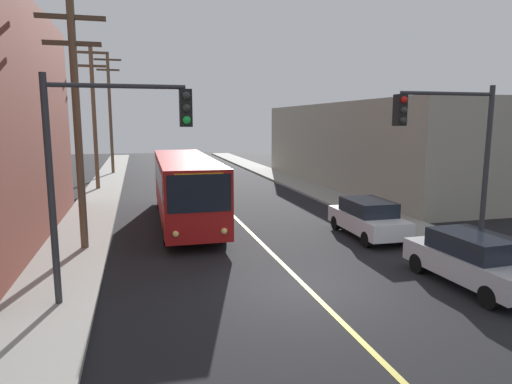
{
  "coord_description": "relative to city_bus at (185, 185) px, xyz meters",
  "views": [
    {
      "loc": [
        -4.74,
        -11.88,
        4.96
      ],
      "look_at": [
        0.0,
        6.08,
        2.0
      ],
      "focal_mm": 31.37,
      "sensor_mm": 36.0,
      "label": 1
    }
  ],
  "objects": [
    {
      "name": "sidewalk_left",
      "position": [
        -4.69,
        -0.12,
        -1.74
      ],
      "size": [
        2.5,
        90.0,
        0.15
      ],
      "primitive_type": "cube",
      "color": "gray",
      "rests_on": "ground"
    },
    {
      "name": "parked_car_white",
      "position": [
        7.27,
        -5.04,
        -0.98
      ],
      "size": [
        1.89,
        4.43,
        1.62
      ],
      "color": "silver",
      "rests_on": "ground"
    },
    {
      "name": "parked_car_silver",
      "position": [
        7.46,
        -11.14,
        -0.98
      ],
      "size": [
        1.96,
        4.46,
        1.62
      ],
      "color": "#B7B7BC",
      "rests_on": "ground"
    },
    {
      "name": "city_bus",
      "position": [
        0.0,
        0.0,
        0.0
      ],
      "size": [
        2.72,
        12.19,
        3.2
      ],
      "color": "maroon",
      "rests_on": "ground"
    },
    {
      "name": "ground_plane",
      "position": [
        2.56,
        -10.12,
        -1.82
      ],
      "size": [
        120.0,
        120.0,
        0.0
      ],
      "primitive_type": "plane",
      "color": "black"
    },
    {
      "name": "building_right_warehouse",
      "position": [
        17.06,
        9.2,
        1.29
      ],
      "size": [
        12.0,
        25.42,
        6.22
      ],
      "color": "gray",
      "rests_on": "ground"
    },
    {
      "name": "traffic_signal_left_corner",
      "position": [
        -2.85,
        -9.69,
        2.49
      ],
      "size": [
        3.75,
        0.48,
        6.0
      ],
      "color": "#2D2D33",
      "rests_on": "sidewalk_left"
    },
    {
      "name": "traffic_signal_right_corner",
      "position": [
        7.97,
        -9.11,
        2.49
      ],
      "size": [
        3.75,
        0.48,
        6.0
      ],
      "color": "#2D2D33",
      "rests_on": "sidewalk_right"
    },
    {
      "name": "sidewalk_right",
      "position": [
        9.81,
        -0.12,
        -1.74
      ],
      "size": [
        2.5,
        90.0,
        0.15
      ],
      "primitive_type": "cube",
      "color": "gray",
      "rests_on": "ground"
    },
    {
      "name": "lane_stripe_center",
      "position": [
        2.56,
        4.88,
        -1.81
      ],
      "size": [
        0.16,
        60.0,
        0.01
      ],
      "primitive_type": "cube",
      "color": "#D8CC4C",
      "rests_on": "ground"
    },
    {
      "name": "utility_pole_near",
      "position": [
        -4.3,
        -4.22,
        3.34
      ],
      "size": [
        2.4,
        0.28,
        9.06
      ],
      "color": "brown",
      "rests_on": "sidewalk_left"
    },
    {
      "name": "utility_pole_far",
      "position": [
        -4.51,
        21.83,
        4.3
      ],
      "size": [
        2.4,
        0.28,
        10.89
      ],
      "color": "brown",
      "rests_on": "sidewalk_left"
    },
    {
      "name": "utility_pole_mid",
      "position": [
        -5.07,
        11.77,
        3.87
      ],
      "size": [
        2.4,
        0.28,
        10.08
      ],
      "color": "brown",
      "rests_on": "sidewalk_left"
    }
  ]
}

